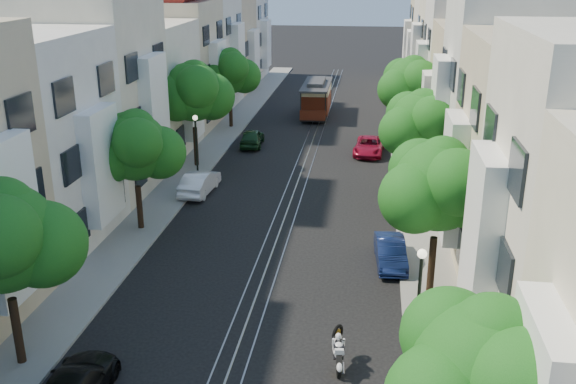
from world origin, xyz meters
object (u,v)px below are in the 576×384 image
(lamp_west, at_px, (196,138))
(parked_car_e_mid, at_px, (391,252))
(tree_e_c, at_px, (422,125))
(tree_e_a, at_px, (487,379))
(tree_e_d, at_px, (412,85))
(tree_w_c, at_px, (194,93))
(tree_w_d, at_px, (230,73))
(sportbike_rider, at_px, (338,349))
(parked_car_e_far, at_px, (369,146))
(tree_w_a, at_px, (3,240))
(lamp_east, at_px, (419,288))
(tree_w_b, at_px, (136,148))
(cable_car, at_px, (317,96))
(tree_e_b, at_px, (440,188))
(parked_car_w_mid, at_px, (200,182))

(lamp_west, distance_m, parked_car_e_mid, 15.98)
(tree_e_c, bearing_deg, tree_e_a, -90.00)
(tree_e_d, height_order, tree_w_c, tree_w_c)
(tree_w_d, xyz_separation_m, sportbike_rider, (10.82, -32.78, -3.85))
(parked_car_e_mid, distance_m, parked_car_e_far, 18.05)
(tree_w_d, relative_size, parked_car_e_far, 1.49)
(tree_w_d, relative_size, sportbike_rider, 3.73)
(tree_w_a, relative_size, lamp_east, 1.61)
(tree_w_d, bearing_deg, parked_car_e_far, -29.01)
(tree_w_b, height_order, cable_car, tree_w_b)
(parked_car_e_far, bearing_deg, parked_car_e_mid, -81.39)
(tree_e_b, xyz_separation_m, lamp_west, (-13.56, 13.02, -1.89))
(tree_w_b, relative_size, parked_car_w_mid, 1.52)
(tree_e_a, xyz_separation_m, lamp_west, (-13.56, 25.02, -1.55))
(tree_w_a, bearing_deg, sportbike_rider, 6.43)
(tree_e_b, distance_m, parked_car_w_mid, 17.33)
(tree_e_b, bearing_deg, tree_e_a, -90.00)
(tree_w_a, relative_size, tree_w_b, 1.07)
(tree_e_d, xyz_separation_m, parked_car_e_far, (-2.86, -1.40, -4.26))
(sportbike_rider, bearing_deg, tree_w_c, 110.17)
(tree_w_b, relative_size, sportbike_rider, 3.59)
(tree_e_c, distance_m, lamp_east, 16.10)
(tree_w_a, bearing_deg, tree_e_b, 25.92)
(tree_e_d, height_order, parked_car_e_mid, tree_e_d)
(tree_e_b, xyz_separation_m, parked_car_e_far, (-2.86, 20.60, -4.13))
(tree_w_c, height_order, sportbike_rider, tree_w_c)
(tree_w_c, height_order, tree_w_d, tree_w_c)
(tree_e_b, relative_size, lamp_east, 1.61)
(tree_e_b, bearing_deg, tree_e_d, 90.00)
(tree_w_c, xyz_separation_m, tree_w_d, (-0.00, 11.00, -0.47))
(tree_e_c, bearing_deg, tree_e_b, -90.00)
(lamp_west, xyz_separation_m, parked_car_w_mid, (0.70, -2.15, -2.17))
(lamp_east, bearing_deg, tree_w_d, 112.80)
(tree_e_c, bearing_deg, tree_e_d, 90.00)
(tree_e_d, relative_size, sportbike_rider, 3.92)
(tree_w_a, height_order, parked_car_e_far, tree_w_a)
(tree_e_b, relative_size, parked_car_e_far, 1.53)
(sportbike_rider, bearing_deg, lamp_east, 10.82)
(tree_w_c, bearing_deg, tree_e_c, -19.15)
(tree_e_b, xyz_separation_m, tree_e_c, (-0.00, 11.00, -0.13))
(tree_e_c, distance_m, parked_car_e_far, 10.78)
(parked_car_e_far, relative_size, parked_car_w_mid, 1.06)
(parked_car_e_mid, height_order, parked_car_w_mid, parked_car_w_mid)
(tree_e_a, distance_m, sportbike_rider, 8.05)
(tree_e_d, bearing_deg, cable_car, 126.41)
(tree_w_d, height_order, parked_car_w_mid, tree_w_d)
(lamp_east, bearing_deg, tree_w_c, 122.65)
(tree_w_d, bearing_deg, tree_e_a, -69.73)
(lamp_west, bearing_deg, tree_e_c, -8.49)
(tree_e_a, height_order, lamp_east, tree_e_a)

